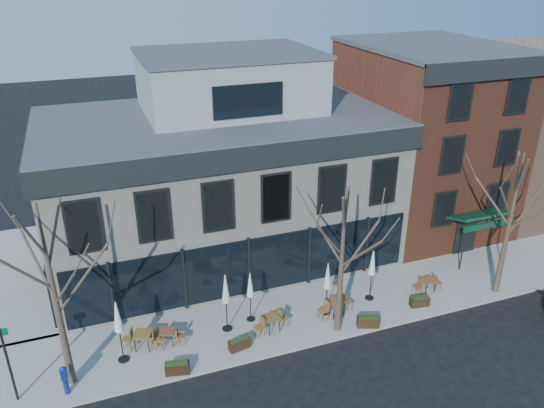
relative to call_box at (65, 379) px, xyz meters
name	(u,v)px	position (x,y,z in m)	size (l,w,h in m)	color
ground	(249,298)	(8.69, 3.82, -0.86)	(120.00, 120.00, 0.00)	black
sidewalk_front	(326,308)	(11.94, 1.67, -0.79)	(33.50, 4.70, 0.15)	gray
sidewalk_side	(15,278)	(-2.56, 9.82, -0.79)	(4.50, 12.00, 0.15)	gray
corner_building	(221,176)	(8.77, 8.89, 3.86)	(18.39, 10.39, 11.10)	beige
red_brick_building	(423,136)	(21.69, 8.80, 4.77)	(8.20, 11.78, 11.18)	brown
bg_building	(535,126)	(31.69, 9.82, 4.14)	(12.00, 12.00, 10.00)	#8C664C
tree_corner	(55,296)	(0.21, 0.62, 3.39)	(3.93, 3.98, 7.92)	#382B21
tree_mid	(342,261)	(11.71, -0.08, 2.93)	(3.50, 3.55, 7.04)	#382B21
tree_right	(510,223)	(20.71, -0.08, 3.16)	(3.72, 3.77, 7.48)	#382B21
sign_pole	(8,360)	(-1.81, 0.32, 1.21)	(0.50, 0.10, 3.40)	black
call_box	(65,379)	(0.00, 0.00, 0.00)	(0.27, 0.27, 1.35)	#0B2392
cafe_set_0	(143,339)	(3.19, 1.67, -0.22)	(1.86, 1.10, 0.96)	brown
cafe_set_1	(168,335)	(4.23, 1.61, -0.28)	(1.63, 0.88, 0.84)	brown
cafe_set_2	(271,322)	(8.82, 0.88, -0.24)	(1.78, 0.83, 0.91)	brown
cafe_set_3	(335,306)	(12.07, 0.96, -0.21)	(1.90, 0.85, 0.98)	brown
cafe_set_5	(427,284)	(17.34, 1.07, -0.27)	(1.62, 0.66, 0.86)	brown
umbrella_0	(118,320)	(2.27, 1.17, 1.37)	(0.47, 0.47, 2.95)	black
umbrella_1	(226,291)	(6.95, 1.65, 1.35)	(0.47, 0.47, 2.92)	black
umbrella_2	(250,287)	(8.18, 1.96, 1.10)	(0.41, 0.41, 2.56)	black
umbrella_3	(328,278)	(11.72, 1.21, 1.24)	(0.44, 0.44, 2.76)	black
umbrella_4	(372,265)	(14.28, 1.53, 1.23)	(0.44, 0.44, 2.75)	black
planter_0	(177,368)	(4.27, -0.38, -0.44)	(1.04, 0.59, 0.55)	black
planter_1	(239,344)	(7.09, 0.19, -0.45)	(1.00, 0.54, 0.53)	black
planter_2	(368,321)	(13.11, -0.38, -0.43)	(1.09, 0.73, 0.57)	#302110
planter_3	(420,301)	(16.27, 0.17, -0.45)	(0.98, 0.51, 0.52)	black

